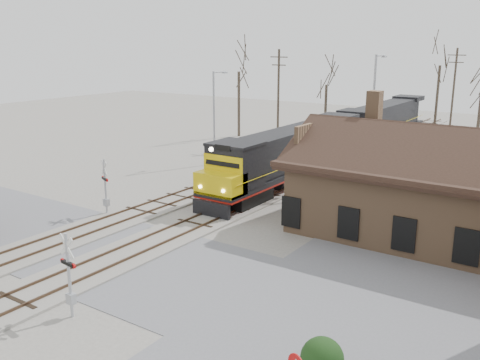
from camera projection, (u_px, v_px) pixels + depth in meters
name	position (u px, v px, depth m)	size (l,w,h in m)	color
ground	(122.00, 257.00, 27.49)	(140.00, 140.00, 0.00)	gray
road	(122.00, 257.00, 27.48)	(60.00, 9.00, 0.03)	slate
track_main	(272.00, 191.00, 39.47)	(3.40, 90.00, 0.24)	gray
track_siding	(222.00, 182.00, 41.92)	(3.40, 90.00, 0.24)	gray
depot	(428.00, 195.00, 29.96)	(15.20, 9.31, 7.90)	#8B6748
locomotive_lead	(286.00, 156.00, 40.56)	(3.01, 20.16, 4.47)	black
locomotive_trailing	(381.00, 123.00, 56.91)	(3.01, 20.16, 4.24)	black
crossbuck_near	(69.00, 278.00, 21.10)	(1.02, 0.27, 3.56)	#A5A8AD
crossbuck_far	(105.00, 189.00, 33.83)	(0.99, 0.47, 3.63)	#A5A8AD
hedge_a	(322.00, 359.00, 17.42)	(1.44, 1.44, 1.44)	black
streetlight_a	(215.00, 112.00, 47.38)	(0.25, 2.04, 8.26)	#A5A8AD
streetlight_b	(373.00, 115.00, 39.67)	(0.25, 2.04, 9.87)	#A5A8AD
utility_pole_a	(278.00, 96.00, 55.56)	(2.00, 0.24, 10.03)	#382D23
utility_pole_b	(453.00, 91.00, 60.91)	(2.00, 0.24, 10.10)	#382D23
tree_a	(239.00, 61.00, 60.63)	(4.97, 4.97, 12.18)	#382D23
tree_b	(327.00, 76.00, 60.25)	(4.01, 4.01, 9.83)	#382D23
tree_c	(441.00, 54.00, 63.14)	(5.35, 5.35, 13.12)	#382D23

